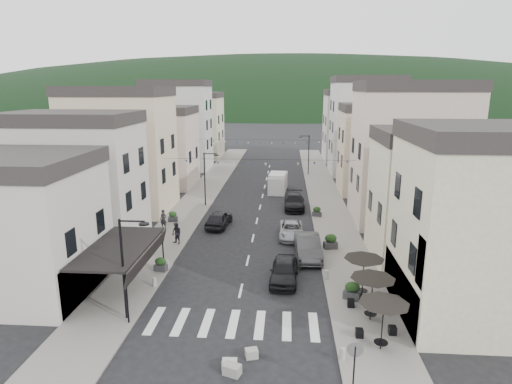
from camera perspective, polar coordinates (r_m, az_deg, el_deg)
ground at (r=23.42m, az=-3.70°, el=-19.62°), size 700.00×700.00×0.00m
sidewalk_left at (r=53.93m, az=-7.03°, el=-0.06°), size 4.00×76.00×0.12m
sidewalk_right at (r=53.13m, az=9.05°, el=-0.34°), size 4.00×76.00×0.12m
hill_backdrop at (r=319.62m, az=3.70°, el=11.47°), size 640.00×360.00×70.00m
bistro_building at (r=27.27m, az=29.36°, el=-4.85°), size 10.00×8.00×10.00m
boutique_awning at (r=28.11m, az=-17.30°, el=-7.20°), size 3.77×7.50×3.28m
buildings_row_left at (r=60.06m, az=-12.76°, el=7.00°), size 10.20×54.16×14.00m
buildings_row_right at (r=57.52m, az=15.92°, el=6.73°), size 10.20×54.16×14.50m
cafe_terrace at (r=25.01m, az=15.28°, el=-11.63°), size 2.50×8.10×2.53m
streetlamp_left_near at (r=24.80m, az=-16.80°, el=-8.57°), size 1.70×0.56×6.00m
streetlamp_left_far at (r=47.07m, az=-6.54°, el=2.46°), size 1.70×0.56×6.00m
streetlamp_right_far at (r=64.08m, az=6.80°, el=5.47°), size 1.70×0.56×6.00m
traffic_sign at (r=19.50m, az=13.02°, el=-20.81°), size 0.70×0.07×2.70m
bollards at (r=27.95m, az=-2.16°, el=-12.71°), size 11.66×10.26×0.60m
bunting_near at (r=42.07m, az=0.22°, el=3.90°), size 19.00×0.28×0.62m
bunting_far at (r=57.87m, az=1.31°, el=6.62°), size 19.00×0.28×0.62m
parked_car_a at (r=29.61m, az=3.78°, el=-10.39°), size 2.07×4.61×1.54m
parked_car_b at (r=33.65m, az=6.93°, el=-7.24°), size 2.12×5.32×1.72m
parked_car_c at (r=37.92m, az=4.74°, el=-5.07°), size 2.23×4.74×1.31m
parked_car_d at (r=46.71m, az=5.14°, el=-1.29°), size 2.16×5.31×1.54m
parked_car_e at (r=40.68m, az=-4.97°, el=-3.57°), size 2.33×4.73×1.55m
delivery_van at (r=54.10m, az=2.94°, el=1.32°), size 2.39×5.26×2.46m
pedestrian_a at (r=40.48m, az=-12.25°, el=-3.57°), size 0.73×0.56×1.79m
pedestrian_b at (r=36.41m, az=-10.54°, el=-5.44°), size 1.12×1.05×1.83m
concrete_block_a at (r=21.32m, az=-3.21°, el=-22.58°), size 0.92×0.74×0.50m
concrete_block_b at (r=22.35m, az=-0.59°, el=-20.72°), size 0.70×0.60×0.45m
concrete_block_c at (r=21.75m, az=-3.55°, el=-21.92°), size 0.72×0.52×0.40m
planter_la at (r=31.62m, az=-12.60°, el=-9.39°), size 1.00×0.68×1.02m
planter_lb at (r=42.56m, az=-11.03°, el=-3.22°), size 0.98×0.63×1.02m
planter_ra at (r=27.70m, az=12.71°, el=-12.72°), size 1.17×0.94×1.15m
planter_rb at (r=35.44m, az=9.92°, el=-6.51°), size 1.17×0.77×1.22m
planter_rc at (r=43.87m, az=8.12°, el=-2.60°), size 1.01×0.78×1.00m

